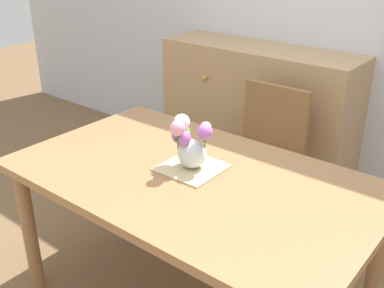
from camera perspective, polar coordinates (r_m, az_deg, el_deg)
The scene contains 5 objects.
dining_table at distance 2.07m, azimuth 0.01°, elevation -5.83°, with size 1.61×0.96×0.74m.
chair_far at distance 2.80m, azimuth 8.85°, elevation -0.83°, with size 0.42×0.42×0.90m.
dresser at distance 3.38m, azimuth 7.94°, elevation 3.43°, with size 1.40×0.47×1.00m.
placemat at distance 2.08m, azimuth -0.00°, elevation -2.91°, with size 0.26×0.26×0.01m, color #CCB789.
flower_vase at distance 2.02m, azimuth -0.25°, elevation 0.25°, with size 0.21×0.19×0.24m.
Camera 1 is at (1.12, -1.40, 1.70)m, focal length 43.44 mm.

